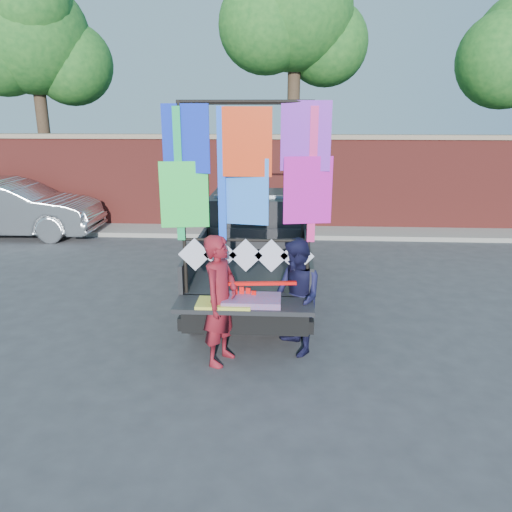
# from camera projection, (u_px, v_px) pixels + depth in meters

# --- Properties ---
(ground) EXTENTS (90.00, 90.00, 0.00)m
(ground) POSITION_uv_depth(u_px,v_px,m) (230.00, 333.00, 7.57)
(ground) COLOR #38383A
(ground) RESTS_ON ground
(brick_wall) EXTENTS (30.00, 0.45, 2.61)m
(brick_wall) POSITION_uv_depth(u_px,v_px,m) (257.00, 182.00, 13.90)
(brick_wall) COLOR maroon
(brick_wall) RESTS_ON ground
(curb) EXTENTS (30.00, 1.20, 0.12)m
(curb) POSITION_uv_depth(u_px,v_px,m) (255.00, 232.00, 13.58)
(curb) COLOR gray
(curb) RESTS_ON ground
(tree_left) EXTENTS (4.20, 3.30, 7.05)m
(tree_left) POSITION_uv_depth(u_px,v_px,m) (33.00, 42.00, 14.25)
(tree_left) COLOR #38281C
(tree_left) RESTS_ON ground
(tree_mid) EXTENTS (4.20, 3.30, 7.73)m
(tree_mid) POSITION_uv_depth(u_px,v_px,m) (296.00, 17.00, 13.67)
(tree_mid) COLOR #38281C
(tree_mid) RESTS_ON ground
(pickup_truck) EXTENTS (2.14, 5.37, 3.38)m
(pickup_truck) POSITION_uv_depth(u_px,v_px,m) (257.00, 243.00, 9.36)
(pickup_truck) COLOR black
(pickup_truck) RESTS_ON ground
(sedan) EXTENTS (4.65, 1.73, 1.52)m
(sedan) POSITION_uv_depth(u_px,v_px,m) (10.00, 208.00, 13.14)
(sedan) COLOR #AFB2B6
(sedan) RESTS_ON ground
(woman) EXTENTS (0.62, 0.74, 1.75)m
(woman) POSITION_uv_depth(u_px,v_px,m) (220.00, 300.00, 6.49)
(woman) COLOR maroon
(woman) RESTS_ON ground
(man) EXTENTS (0.87, 0.96, 1.63)m
(man) POSITION_uv_depth(u_px,v_px,m) (296.00, 297.00, 6.78)
(man) COLOR #161637
(man) RESTS_ON ground
(streamer_bundle) EXTENTS (0.99, 0.15, 0.68)m
(streamer_bundle) POSITION_uv_depth(u_px,v_px,m) (251.00, 298.00, 6.62)
(streamer_bundle) COLOR #FB110D
(streamer_bundle) RESTS_ON ground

